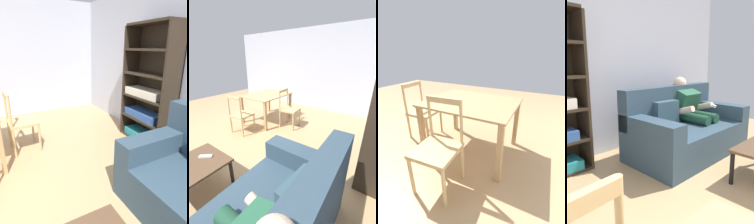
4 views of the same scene
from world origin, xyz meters
The scene contains 3 objects.
wall_back centered at (0.00, 2.89, 1.31)m, with size 6.07×0.12×2.63m, color #B2B7C6.
couch centered at (1.24, 2.00, 0.35)m, with size 1.84×0.98×0.98m.
person_lounging centered at (1.48, 2.06, 0.58)m, with size 0.59×0.94×1.11m.
Camera 4 is at (-1.34, -0.04, 1.31)m, focal length 36.36 mm.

